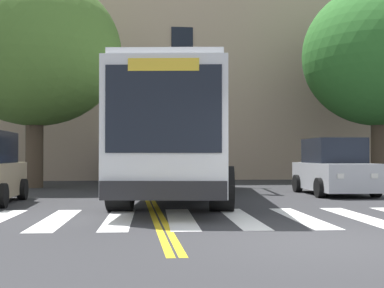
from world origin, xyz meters
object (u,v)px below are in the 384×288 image
Objects in this scene: city_bus at (178,136)px; street_tree_curbside_small at (35,51)px; car_silver_far_lane at (334,169)px; street_tree_curbside_large at (379,56)px; traffic_light_overhead at (212,97)px; car_navy_behind_bus at (136,160)px.

city_bus is 1.31× the size of street_tree_curbside_small.
car_silver_far_lane is 0.42× the size of street_tree_curbside_large.
city_bus is 4.74m from traffic_light_overhead.
car_silver_far_lane is 5.52m from traffic_light_overhead.
street_tree_curbside_large is 1.02× the size of street_tree_curbside_small.
street_tree_curbside_large is (4.37, 5.66, 4.82)m from car_silver_far_lane.
street_tree_curbside_large is at bearing 16.30° from traffic_light_overhead.
car_silver_far_lane is 12.23m from street_tree_curbside_small.
car_navy_behind_bus is 7.43m from traffic_light_overhead.
city_bus is 1.28× the size of street_tree_curbside_large.
traffic_light_overhead is 8.45m from street_tree_curbside_large.
car_navy_behind_bus is at bearing 50.84° from street_tree_curbside_small.
city_bus reaches higher than car_navy_behind_bus.
street_tree_curbside_large reaches higher than car_navy_behind_bus.
city_bus reaches higher than car_silver_far_lane.
car_navy_behind_bus is 0.54× the size of street_tree_curbside_large.
traffic_light_overhead reaches higher than city_bus.
street_tree_curbside_large is at bearing 34.07° from city_bus.
traffic_light_overhead reaches higher than car_silver_far_lane.
street_tree_curbside_small reaches higher than car_navy_behind_bus.
street_tree_curbside_large is at bearing -21.33° from car_navy_behind_bus.
traffic_light_overhead is 0.56× the size of street_tree_curbside_small.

